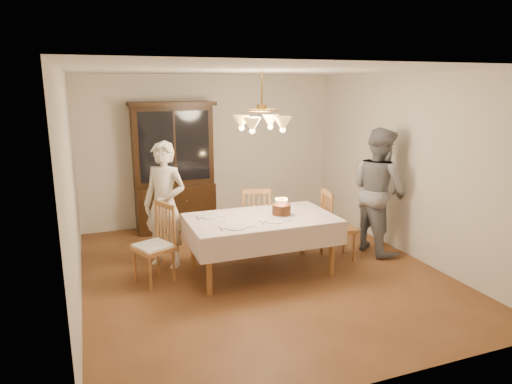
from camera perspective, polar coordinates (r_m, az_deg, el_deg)
name	(u,v)px	position (r m, az deg, el deg)	size (l,w,h in m)	color
ground	(261,272)	(6.18, 0.66, -9.92)	(5.00, 5.00, 0.00)	brown
room_shell	(262,154)	(5.74, 0.71, 4.73)	(5.00, 5.00, 5.00)	white
dining_table	(261,223)	(5.94, 0.68, -3.86)	(1.90, 1.10, 0.76)	brown
china_hutch	(174,169)	(7.79, -10.23, 2.79)	(1.38, 0.54, 2.16)	black
chair_far_side	(255,224)	(6.71, -0.13, -3.96)	(0.53, 0.51, 1.00)	brown
chair_left_end	(154,248)	(5.86, -12.64, -6.81)	(0.56, 0.57, 1.00)	brown
chair_right_end	(338,229)	(6.59, 10.16, -4.52)	(0.48, 0.50, 1.00)	brown
elderly_woman	(165,205)	(6.26, -11.32, -1.58)	(0.62, 0.41, 1.71)	#F3E6CD
adult_in_grey	(379,191)	(6.90, 15.07, 0.16)	(0.90, 0.70, 1.84)	slate
birthday_cake	(281,210)	(5.99, 3.19, -2.28)	(0.30, 0.30, 0.23)	white
place_setting_near_left	(236,227)	(5.51, -2.47, -4.38)	(0.42, 0.27, 0.02)	white
place_setting_near_right	(276,221)	(5.75, 2.46, -3.62)	(0.39, 0.24, 0.02)	white
place_setting_far_left	(211,216)	(5.96, -5.68, -3.06)	(0.38, 0.23, 0.02)	white
chandelier	(262,123)	(5.70, 0.72, 8.67)	(0.62, 0.62, 0.73)	#BF8C3F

